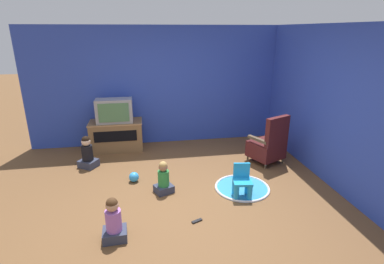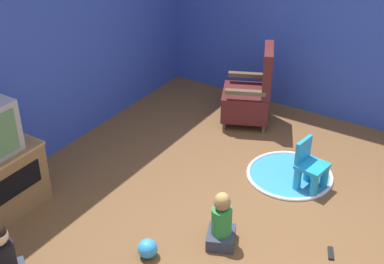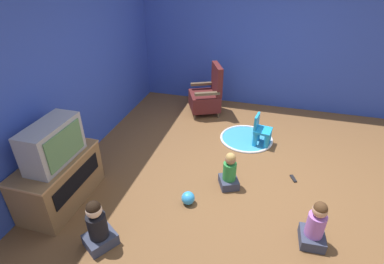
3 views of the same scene
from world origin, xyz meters
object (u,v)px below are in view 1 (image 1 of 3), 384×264
object	(u,v)px
television	(114,111)
child_watching_left	(87,154)
tv_cabinet	(117,135)
toy_ball	(134,177)
child_watching_right	(164,179)
child_watching_center	(114,222)
yellow_kid_chair	(242,184)
remote_control	(197,221)
black_armchair	(268,145)

from	to	relation	value
television	child_watching_left	size ratio (longest dim) A/B	1.20
tv_cabinet	toy_ball	xyz separation A→B (m)	(0.37, -1.54, -0.24)
tv_cabinet	child_watching_right	bearing A→B (deg)	-67.02
child_watching_left	child_watching_center	distance (m)	2.28
tv_cabinet	child_watching_left	bearing A→B (deg)	-120.85
yellow_kid_chair	remote_control	bearing A→B (deg)	-138.22
black_armchair	tv_cabinet	bearing A→B (deg)	-46.79
remote_control	child_watching_center	bearing A→B (deg)	166.20
tv_cabinet	child_watching_right	size ratio (longest dim) A/B	2.07
child_watching_center	toy_ball	xyz separation A→B (m)	(0.21, 1.45, -0.16)
remote_control	yellow_kid_chair	bearing A→B (deg)	10.38
child_watching_right	remote_control	distance (m)	0.95
black_armchair	yellow_kid_chair	world-z (taller)	black_armchair
television	remote_control	distance (m)	3.14
black_armchair	child_watching_right	size ratio (longest dim) A/B	1.82
child_watching_right	remote_control	xyz separation A→B (m)	(0.37, -0.85, -0.22)
child_watching_center	remote_control	world-z (taller)	child_watching_center
black_armchair	yellow_kid_chair	xyz separation A→B (m)	(-0.89, -1.11, -0.14)
black_armchair	toy_ball	world-z (taller)	black_armchair
child_watching_left	black_armchair	bearing A→B (deg)	26.09
child_watching_center	remote_control	size ratio (longest dim) A/B	3.67
black_armchair	television	bearing A→B (deg)	-45.83
tv_cabinet	remote_control	xyz separation A→B (m)	(1.21, -2.82, -0.31)
yellow_kid_chair	child_watching_right	world-z (taller)	child_watching_right
yellow_kid_chair	remote_control	world-z (taller)	yellow_kid_chair
yellow_kid_chair	child_watching_right	distance (m)	1.21
television	yellow_kid_chair	bearing A→B (deg)	-48.19
television	child_watching_right	size ratio (longest dim) A/B	1.39
television	black_armchair	xyz separation A→B (m)	(2.89, -1.13, -0.51)
child_watching_center	toy_ball	distance (m)	1.48
child_watching_left	yellow_kid_chair	bearing A→B (deg)	1.56
child_watching_right	toy_ball	world-z (taller)	child_watching_right
child_watching_left	child_watching_center	xyz separation A→B (m)	(0.64, -2.19, -0.02)
tv_cabinet	toy_ball	world-z (taller)	tv_cabinet
tv_cabinet	child_watching_right	distance (m)	2.14
toy_ball	television	bearing A→B (deg)	103.89
television	child_watching_left	distance (m)	1.08
television	black_armchair	size ratio (longest dim) A/B	0.76
yellow_kid_chair	toy_ball	xyz separation A→B (m)	(-1.64, 0.76, -0.13)
yellow_kid_chair	toy_ball	size ratio (longest dim) A/B	3.10
child_watching_right	television	bearing A→B (deg)	90.06
tv_cabinet	child_watching_left	xyz separation A→B (m)	(-0.48, -0.81, -0.06)
toy_ball	remote_control	size ratio (longest dim) A/B	1.07
tv_cabinet	child_watching_left	size ratio (longest dim) A/B	1.79
yellow_kid_chair	child_watching_center	world-z (taller)	child_watching_center
child_watching_left	child_watching_right	bearing A→B (deg)	-8.96
television	yellow_kid_chair	distance (m)	3.08
toy_ball	yellow_kid_chair	bearing A→B (deg)	-24.89
child_watching_center	black_armchair	bearing A→B (deg)	30.36
black_armchair	toy_ball	xyz separation A→B (m)	(-2.53, -0.35, -0.28)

